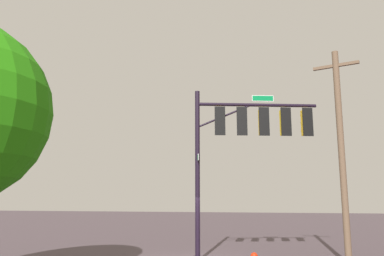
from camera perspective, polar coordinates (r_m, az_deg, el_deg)
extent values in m
cylinder|color=black|center=(16.37, 0.80, -6.53)|extent=(0.20, 0.20, 6.97)
cylinder|color=black|center=(17.20, 9.37, 3.29)|extent=(4.96, 1.66, 0.14)
cylinder|color=black|center=(16.83, 4.71, 1.74)|extent=(2.27, 0.77, 1.07)
cube|color=yellow|center=(16.75, 3.98, 0.91)|extent=(0.41, 0.44, 1.10)
cube|color=black|center=(16.55, 4.06, 1.05)|extent=(0.43, 0.17, 1.22)
sphere|color=maroon|center=(17.01, 3.88, 1.91)|extent=(0.22, 0.22, 0.22)
cylinder|color=yellow|center=(17.08, 3.85, 2.03)|extent=(0.26, 0.20, 0.23)
sphere|color=#855607|center=(16.94, 3.89, 0.78)|extent=(0.22, 0.22, 0.22)
cylinder|color=yellow|center=(17.01, 3.86, 0.91)|extent=(0.26, 0.20, 0.23)
sphere|color=#20FF59|center=(16.88, 3.90, -0.35)|extent=(0.22, 0.22, 0.22)
cylinder|color=yellow|center=(16.95, 3.88, -0.22)|extent=(0.26, 0.20, 0.23)
cube|color=yellow|center=(16.89, 7.12, 0.87)|extent=(0.40, 0.43, 1.10)
cube|color=black|center=(16.70, 7.23, 1.00)|extent=(0.43, 0.16, 1.22)
sphere|color=maroon|center=(17.16, 7.00, 1.86)|extent=(0.22, 0.22, 0.22)
cylinder|color=yellow|center=(17.22, 6.96, 1.97)|extent=(0.26, 0.20, 0.23)
sphere|color=#855607|center=(17.09, 7.02, 0.74)|extent=(0.22, 0.22, 0.22)
cylinder|color=yellow|center=(17.16, 6.99, 0.86)|extent=(0.26, 0.20, 0.23)
sphere|color=#20FF59|center=(17.03, 7.05, -0.38)|extent=(0.22, 0.22, 0.22)
cylinder|color=yellow|center=(17.09, 7.01, -0.25)|extent=(0.26, 0.20, 0.23)
cube|color=yellow|center=(17.09, 10.21, 0.82)|extent=(0.41, 0.44, 1.10)
cube|color=black|center=(16.90, 10.37, 0.95)|extent=(0.43, 0.17, 1.22)
sphere|color=maroon|center=(17.35, 10.01, 1.80)|extent=(0.22, 0.22, 0.22)
cylinder|color=yellow|center=(17.42, 9.96, 1.92)|extent=(0.26, 0.20, 0.23)
sphere|color=#855607|center=(17.28, 10.05, 0.70)|extent=(0.22, 0.22, 0.22)
cylinder|color=yellow|center=(17.35, 9.99, 0.82)|extent=(0.26, 0.20, 0.23)
sphere|color=#20FF59|center=(17.22, 10.08, -0.41)|extent=(0.22, 0.22, 0.22)
cylinder|color=yellow|center=(17.29, 10.03, -0.29)|extent=(0.26, 0.20, 0.23)
cube|color=yellow|center=(17.34, 13.21, 0.78)|extent=(0.42, 0.45, 1.10)
cube|color=black|center=(17.15, 13.43, 0.91)|extent=(0.43, 0.19, 1.22)
sphere|color=maroon|center=(17.59, 12.95, 1.74)|extent=(0.22, 0.22, 0.22)
cylinder|color=yellow|center=(17.65, 12.88, 1.86)|extent=(0.26, 0.21, 0.23)
sphere|color=#855607|center=(17.52, 13.00, 0.65)|extent=(0.22, 0.22, 0.22)
cylinder|color=yellow|center=(17.59, 12.93, 0.78)|extent=(0.26, 0.21, 0.23)
sphere|color=#20FF59|center=(17.46, 13.04, -0.44)|extent=(0.22, 0.22, 0.22)
cylinder|color=yellow|center=(17.53, 12.97, -0.31)|extent=(0.26, 0.21, 0.23)
cube|color=yellow|center=(17.63, 16.12, 0.73)|extent=(0.42, 0.45, 1.10)
cube|color=black|center=(17.45, 16.37, 0.86)|extent=(0.43, 0.19, 1.22)
sphere|color=maroon|center=(17.88, 15.83, 1.68)|extent=(0.22, 0.22, 0.22)
cylinder|color=yellow|center=(17.94, 15.75, 1.80)|extent=(0.26, 0.21, 0.23)
sphere|color=#855607|center=(17.81, 15.88, 0.61)|extent=(0.22, 0.22, 0.22)
cylinder|color=yellow|center=(17.88, 15.80, 0.73)|extent=(0.26, 0.21, 0.23)
sphere|color=#20FF59|center=(17.75, 15.94, -0.47)|extent=(0.22, 0.22, 0.22)
cylinder|color=yellow|center=(17.82, 15.86, -0.34)|extent=(0.26, 0.21, 0.23)
cube|color=white|center=(17.33, 10.17, 4.23)|extent=(0.90, 0.30, 0.26)
cube|color=#08753A|center=(17.33, 10.17, 4.23)|extent=(0.87, 0.30, 0.22)
cube|color=white|center=(16.42, 0.80, -4.36)|extent=(0.30, 0.90, 0.26)
cube|color=#12762E|center=(16.42, 0.80, -4.36)|extent=(0.30, 0.87, 0.22)
cylinder|color=brown|center=(16.60, 20.77, -3.43)|extent=(0.25, 0.25, 8.40)
cube|color=brown|center=(17.36, 20.02, 8.45)|extent=(1.76, 0.64, 0.12)
sphere|color=red|center=(12.79, 8.96, -17.78)|extent=(0.22, 0.22, 0.22)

